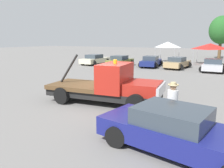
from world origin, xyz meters
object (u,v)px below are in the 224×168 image
at_px(foreground_car, 177,131).
at_px(traffic_cone, 129,84).
at_px(canopy_tent_red, 210,46).
at_px(tree_center, 222,30).
at_px(person_near_truck, 172,102).
at_px(parked_car_silver, 213,65).
at_px(tow_truck, 110,86).
at_px(parked_car_cream, 95,59).
at_px(canopy_tent_white, 168,45).
at_px(parked_car_tan, 177,63).
at_px(parked_car_olive, 120,61).
at_px(parked_car_navy, 151,61).

height_order(foreground_car, traffic_cone, foreground_car).
xyz_separation_m(canopy_tent_red, tree_center, (0.69, 10.27, 2.47)).
bearing_deg(person_near_truck, parked_car_silver, 63.52).
bearing_deg(tow_truck, parked_car_cream, 118.79).
relative_size(tow_truck, canopy_tent_red, 1.69).
relative_size(parked_car_cream, tree_center, 0.67).
relative_size(person_near_truck, canopy_tent_white, 0.60).
relative_size(parked_car_silver, tree_center, 0.63).
height_order(parked_car_cream, parked_car_tan, same).
relative_size(foreground_car, parked_car_tan, 1.13).
xyz_separation_m(parked_car_cream, parked_car_silver, (14.58, 0.35, -0.00)).
xyz_separation_m(foreground_car, canopy_tent_red, (-1.51, 26.01, 1.76)).
height_order(foreground_car, parked_car_tan, same).
bearing_deg(parked_car_cream, parked_car_silver, -87.87).
height_order(parked_car_olive, parked_car_navy, same).
height_order(foreground_car, person_near_truck, person_near_truck).
bearing_deg(tree_center, parked_car_olive, -119.92).
bearing_deg(tow_truck, foreground_car, -46.25).
xyz_separation_m(tow_truck, foreground_car, (4.21, -3.46, -0.26)).
distance_m(parked_car_cream, canopy_tent_white, 11.20).
relative_size(tow_truck, parked_car_navy, 1.27).
xyz_separation_m(canopy_tent_red, traffic_cone, (-3.45, -18.49, -2.15)).
bearing_deg(foreground_car, traffic_cone, 133.00).
xyz_separation_m(parked_car_cream, traffic_cone, (10.10, -11.12, -0.40)).
bearing_deg(parked_car_silver, foreground_car, -179.79).
bearing_deg(person_near_truck, parked_car_olive, 96.02).
bearing_deg(tree_center, parked_car_navy, -111.89).
bearing_deg(parked_car_olive, person_near_truck, -146.82).
bearing_deg(parked_car_olive, parked_car_cream, 87.32).
distance_m(foreground_car, parked_car_tan, 19.98).
distance_m(tow_truck, parked_car_cream, 18.65).
xyz_separation_m(parked_car_tan, canopy_tent_red, (2.77, 6.49, 1.76)).
distance_m(tow_truck, canopy_tent_red, 22.75).
relative_size(tow_truck, foreground_car, 1.22).
bearing_deg(traffic_cone, parked_car_olive, 119.56).
bearing_deg(tow_truck, person_near_truck, -33.60).
bearing_deg(person_near_truck, parked_car_tan, 75.55).
relative_size(foreground_car, canopy_tent_red, 1.39).
xyz_separation_m(foreground_car, parked_car_silver, (-0.48, 18.98, -0.00)).
xyz_separation_m(person_near_truck, parked_car_navy, (-6.95, 18.04, -0.40)).
bearing_deg(traffic_cone, tree_center, 81.82).
relative_size(person_near_truck, parked_car_navy, 0.37).
relative_size(foreground_car, traffic_cone, 9.24).
bearing_deg(tow_truck, parked_car_navy, 94.74).
bearing_deg(traffic_cone, parked_car_cream, 132.24).
distance_m(person_near_truck, parked_car_navy, 19.33).
bearing_deg(parked_car_tan, tree_center, -4.42).
relative_size(tow_truck, parked_car_cream, 1.27).
xyz_separation_m(parked_car_olive, canopy_tent_red, (9.61, 7.62, 1.76)).
relative_size(parked_car_silver, traffic_cone, 8.32).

